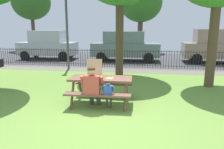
{
  "coord_description": "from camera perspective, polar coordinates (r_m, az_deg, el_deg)",
  "views": [
    {
      "loc": [
        0.91,
        -4.69,
        2.19
      ],
      "look_at": [
        -0.06,
        1.84,
        0.75
      ],
      "focal_mm": 34.76,
      "sensor_mm": 36.0,
      "label": 1
    }
  ],
  "objects": [
    {
      "name": "iron_fence_streetside",
      "position": [
        11.99,
        4.0,
        4.22
      ],
      "size": [
        19.48,
        0.03,
        1.0
      ],
      "color": "#2D2823",
      "rests_on": "ground"
    },
    {
      "name": "pizza_box_open",
      "position": [
        6.38,
        -4.83,
        0.48
      ],
      "size": [
        0.47,
        0.51,
        0.5
      ],
      "color": "tan",
      "rests_on": "picnic_table_foreground"
    },
    {
      "name": "parked_car_far_left",
      "position": [
        15.91,
        -16.47,
        7.55
      ],
      "size": [
        3.97,
        1.98,
        1.98
      ],
      "color": "#B8BAC2",
      "rests_on": "ground"
    },
    {
      "name": "parked_car_center",
      "position": [
        15.21,
        26.85,
        6.86
      ],
      "size": [
        4.66,
        2.07,
        2.08
      ],
      "color": "gray",
      "rests_on": "ground"
    },
    {
      "name": "far_tree_midleft",
      "position": [
        20.25,
        7.59,
        18.11
      ],
      "size": [
        3.73,
        3.73,
        5.99
      ],
      "color": "brown",
      "rests_on": "ground"
    },
    {
      "name": "parked_car_left",
      "position": [
        14.51,
        3.52,
        7.59
      ],
      "size": [
        4.41,
        1.93,
        1.94
      ],
      "color": "slate",
      "rests_on": "ground"
    },
    {
      "name": "street_asphalt",
      "position": [
        15.63,
        5.02,
        4.17
      ],
      "size": [
        28.0,
        7.23,
        0.01
      ],
      "primitive_type": "cube",
      "color": "#424247"
    },
    {
      "name": "adult_at_table",
      "position": [
        5.85,
        -5.15,
        -2.95
      ],
      "size": [
        0.62,
        0.6,
        1.19
      ],
      "color": "#444444",
      "rests_on": "ground"
    },
    {
      "name": "lamp_post_walkway",
      "position": [
        11.78,
        -11.9,
        15.19
      ],
      "size": [
        0.28,
        0.28,
        4.74
      ],
      "color": "#4C4C51",
      "rests_on": "ground"
    },
    {
      "name": "pizza_slice_on_table",
      "position": [
        6.2,
        -0.38,
        -0.88
      ],
      "size": [
        0.26,
        0.24,
        0.02
      ],
      "color": "#F1DC7B",
      "rests_on": "picnic_table_foreground"
    },
    {
      "name": "cobblestone_walkway",
      "position": [
        11.39,
        3.69,
        1.16
      ],
      "size": [
        28.0,
        1.4,
        0.01
      ],
      "primitive_type": "cube",
      "color": "slate"
    },
    {
      "name": "far_tree_left",
      "position": [
        22.93,
        -20.47,
        17.32
      ],
      "size": [
        3.6,
        3.6,
        6.14
      ],
      "color": "brown",
      "rests_on": "ground"
    },
    {
      "name": "picnic_table_foreground",
      "position": [
        6.31,
        -2.96,
        -2.33
      ],
      "size": [
        1.84,
        1.53,
        0.79
      ],
      "color": "brown",
      "rests_on": "ground"
    },
    {
      "name": "ground",
      "position": [
        6.7,
        0.16,
        -6.87
      ],
      "size": [
        28.0,
        11.14,
        0.02
      ],
      "primitive_type": "cube",
      "color": "olive"
    },
    {
      "name": "child_at_table",
      "position": [
        5.79,
        -1.01,
        -4.64
      ],
      "size": [
        0.32,
        0.31,
        0.82
      ],
      "color": "#474747",
      "rests_on": "ground"
    }
  ]
}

